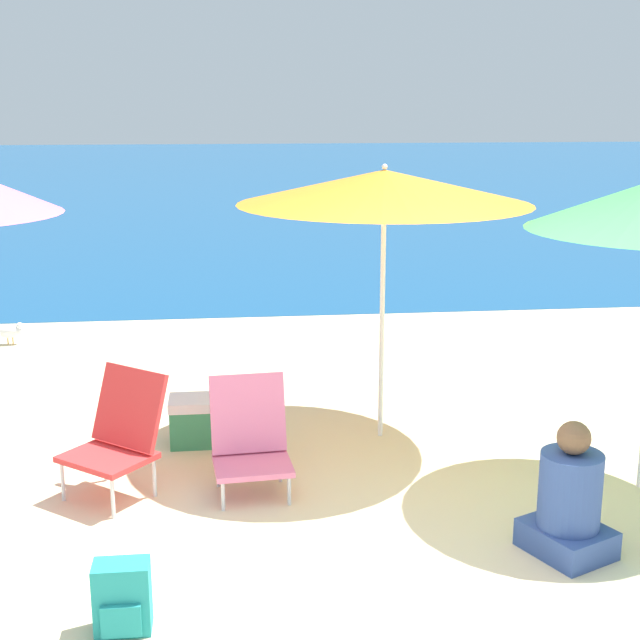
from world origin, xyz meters
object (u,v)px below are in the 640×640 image
(cooler_box, at_px, (203,420))
(seagull, at_px, (11,331))
(person_seated_near, at_px, (569,502))
(beach_umbrella_orange, at_px, (384,187))
(backpack_teal, at_px, (122,598))
(beach_chair_pink, at_px, (250,437))
(beach_chair_red, at_px, (119,431))

(cooler_box, relative_size, seagull, 1.78)
(person_seated_near, xyz_separation_m, seagull, (-4.03, 4.78, -0.16))
(person_seated_near, bearing_deg, seagull, 105.07)
(seagull, bearing_deg, cooler_box, -55.67)
(beach_umbrella_orange, xyz_separation_m, backpack_teal, (-1.65, -2.35, -1.68))
(person_seated_near, bearing_deg, cooler_box, 112.52)
(backpack_teal, bearing_deg, seagull, 107.48)
(beach_umbrella_orange, bearing_deg, backpack_teal, -125.13)
(cooler_box, bearing_deg, person_seated_near, -42.44)
(beach_umbrella_orange, height_order, cooler_box, beach_umbrella_orange)
(person_seated_near, height_order, seagull, person_seated_near)
(cooler_box, bearing_deg, backpack_teal, -98.23)
(beach_chair_pink, bearing_deg, backpack_teal, -118.03)
(beach_chair_red, relative_size, beach_chair_pink, 1.08)
(beach_chair_red, bearing_deg, person_seated_near, 16.53)
(beach_chair_pink, distance_m, cooler_box, 0.90)
(beach_umbrella_orange, relative_size, beach_chair_pink, 2.86)
(beach_chair_pink, xyz_separation_m, cooler_box, (-0.32, 0.82, -0.17))
(beach_chair_pink, bearing_deg, person_seated_near, -35.86)
(beach_chair_red, xyz_separation_m, cooler_box, (0.50, 0.79, -0.24))
(beach_chair_red, distance_m, cooler_box, 0.97)
(person_seated_near, relative_size, backpack_teal, 2.21)
(beach_chair_pink, height_order, seagull, beach_chair_pink)
(beach_chair_red, relative_size, cooler_box, 1.64)
(person_seated_near, xyz_separation_m, backpack_teal, (-2.37, -0.49, -0.13))
(beach_chair_pink, distance_m, seagull, 4.41)
(beach_umbrella_orange, xyz_separation_m, cooler_box, (-1.31, -0.01, -1.67))
(beach_umbrella_orange, height_order, seagull, beach_umbrella_orange)
(person_seated_near, bearing_deg, beach_chair_pink, 123.80)
(person_seated_near, relative_size, seagull, 2.86)
(person_seated_near, distance_m, seagull, 6.25)
(backpack_teal, distance_m, cooler_box, 2.37)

